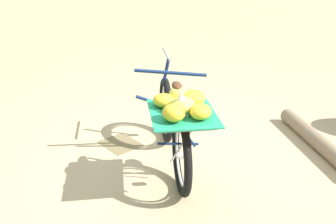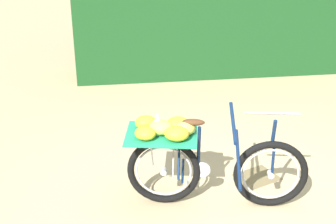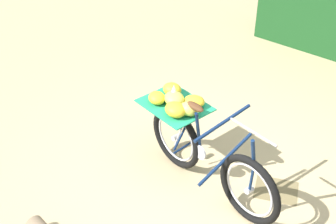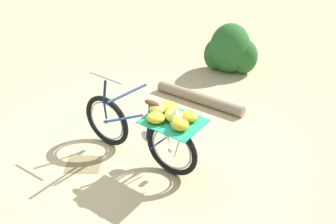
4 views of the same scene
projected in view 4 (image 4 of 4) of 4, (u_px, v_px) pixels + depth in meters
ground_plane at (136, 154)px, 5.66m from camera, size 60.00×60.00×0.00m
bicycle at (148, 128)px, 5.23m from camera, size 1.65×1.23×1.03m
fallen_log at (200, 98)px, 6.70m from camera, size 1.37×0.92×0.17m
shrub_cluster at (231, 51)px, 7.47m from camera, size 0.93×0.64×0.89m
leaf_litter_patch at (84, 164)px, 5.47m from camera, size 0.44×0.36×0.01m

